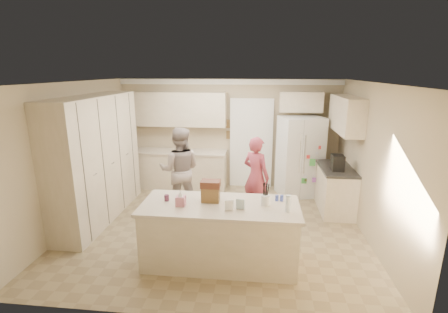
# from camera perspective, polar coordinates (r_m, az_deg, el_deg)

# --- Properties ---
(floor) EXTENTS (5.20, 4.60, 0.02)m
(floor) POSITION_cam_1_polar(r_m,az_deg,el_deg) (6.12, -1.32, -12.30)
(floor) COLOR #8D7D59
(floor) RESTS_ON ground
(ceiling) EXTENTS (5.20, 4.60, 0.02)m
(ceiling) POSITION_cam_1_polar(r_m,az_deg,el_deg) (5.45, -1.48, 13.02)
(ceiling) COLOR white
(ceiling) RESTS_ON wall_back
(wall_back) EXTENTS (5.20, 0.02, 2.60)m
(wall_back) POSITION_cam_1_polar(r_m,az_deg,el_deg) (7.88, 0.83, 4.03)
(wall_back) COLOR tan
(wall_back) RESTS_ON ground
(wall_front) EXTENTS (5.20, 0.02, 2.60)m
(wall_front) POSITION_cam_1_polar(r_m,az_deg,el_deg) (3.50, -6.48, -10.39)
(wall_front) COLOR tan
(wall_front) RESTS_ON ground
(wall_left) EXTENTS (0.02, 4.60, 2.60)m
(wall_left) POSITION_cam_1_polar(r_m,az_deg,el_deg) (6.52, -24.78, 0.30)
(wall_left) COLOR tan
(wall_left) RESTS_ON ground
(wall_right) EXTENTS (0.02, 4.60, 2.60)m
(wall_right) POSITION_cam_1_polar(r_m,az_deg,el_deg) (5.91, 24.59, -1.09)
(wall_right) COLOR tan
(wall_right) RESTS_ON ground
(crown_back) EXTENTS (5.20, 0.08, 0.12)m
(crown_back) POSITION_cam_1_polar(r_m,az_deg,el_deg) (7.69, 0.83, 12.99)
(crown_back) COLOR white
(crown_back) RESTS_ON wall_back
(pantry_bank) EXTENTS (0.60, 2.60, 2.35)m
(pantry_bank) POSITION_cam_1_polar(r_m,az_deg,el_deg) (6.56, -21.46, -0.38)
(pantry_bank) COLOR beige
(pantry_bank) RESTS_ON floor
(back_base_cab) EXTENTS (2.20, 0.60, 0.88)m
(back_base_cab) POSITION_cam_1_polar(r_m,az_deg,el_deg) (7.98, -7.66, -2.32)
(back_base_cab) COLOR beige
(back_base_cab) RESTS_ON floor
(back_countertop) EXTENTS (2.24, 0.63, 0.04)m
(back_countertop) POSITION_cam_1_polar(r_m,az_deg,el_deg) (7.85, -7.79, 0.86)
(back_countertop) COLOR beige
(back_countertop) RESTS_ON back_base_cab
(back_upper_cab) EXTENTS (2.20, 0.35, 0.80)m
(back_upper_cab) POSITION_cam_1_polar(r_m,az_deg,el_deg) (7.80, -7.81, 8.24)
(back_upper_cab) COLOR beige
(back_upper_cab) RESTS_ON wall_back
(doorway_opening) EXTENTS (0.90, 0.06, 2.10)m
(doorway_opening) POSITION_cam_1_polar(r_m,az_deg,el_deg) (7.87, 4.79, 2.11)
(doorway_opening) COLOR black
(doorway_opening) RESTS_ON floor
(doorway_casing) EXTENTS (1.02, 0.03, 2.22)m
(doorway_casing) POSITION_cam_1_polar(r_m,az_deg,el_deg) (7.84, 4.79, 2.05)
(doorway_casing) COLOR white
(doorway_casing) RESTS_ON floor
(wall_frame_upper) EXTENTS (0.15, 0.02, 0.20)m
(wall_frame_upper) POSITION_cam_1_polar(r_m,az_deg,el_deg) (7.80, 0.96, 5.78)
(wall_frame_upper) COLOR brown
(wall_frame_upper) RESTS_ON wall_back
(wall_frame_lower) EXTENTS (0.15, 0.02, 0.20)m
(wall_frame_lower) POSITION_cam_1_polar(r_m,az_deg,el_deg) (7.85, 0.95, 3.83)
(wall_frame_lower) COLOR brown
(wall_frame_lower) RESTS_ON wall_back
(refrigerator) EXTENTS (1.06, 0.93, 1.80)m
(refrigerator) POSITION_cam_1_polar(r_m,az_deg,el_deg) (7.52, 13.18, -0.03)
(refrigerator) COLOR white
(refrigerator) RESTS_ON floor
(fridge_seam) EXTENTS (0.02, 0.02, 1.78)m
(fridge_seam) POSITION_cam_1_polar(r_m,az_deg,el_deg) (7.18, 13.50, -0.76)
(fridge_seam) COLOR gray
(fridge_seam) RESTS_ON refrigerator
(fridge_dispenser) EXTENTS (0.22, 0.03, 0.35)m
(fridge_dispenser) POSITION_cam_1_polar(r_m,az_deg,el_deg) (7.08, 11.87, 1.21)
(fridge_dispenser) COLOR black
(fridge_dispenser) RESTS_ON refrigerator
(fridge_handle_l) EXTENTS (0.02, 0.02, 0.85)m
(fridge_handle_l) POSITION_cam_1_polar(r_m,az_deg,el_deg) (7.12, 13.19, 0.38)
(fridge_handle_l) COLOR silver
(fridge_handle_l) RESTS_ON refrigerator
(fridge_handle_r) EXTENTS (0.02, 0.02, 0.85)m
(fridge_handle_r) POSITION_cam_1_polar(r_m,az_deg,el_deg) (7.13, 13.99, 0.35)
(fridge_handle_r) COLOR silver
(fridge_handle_r) RESTS_ON refrigerator
(over_fridge_cab) EXTENTS (0.95, 0.35, 0.45)m
(over_fridge_cab) POSITION_cam_1_polar(r_m,az_deg,el_deg) (7.61, 13.35, 9.33)
(over_fridge_cab) COLOR beige
(over_fridge_cab) RESTS_ON wall_back
(right_base_cab) EXTENTS (0.60, 1.20, 0.88)m
(right_base_cab) POSITION_cam_1_polar(r_m,az_deg,el_deg) (6.99, 18.93, -5.56)
(right_base_cab) COLOR beige
(right_base_cab) RESTS_ON floor
(right_countertop) EXTENTS (0.63, 1.24, 0.04)m
(right_countertop) POSITION_cam_1_polar(r_m,az_deg,el_deg) (6.85, 19.17, -1.95)
(right_countertop) COLOR #2D2B28
(right_countertop) RESTS_ON right_base_cab
(right_upper_cab) EXTENTS (0.35, 1.50, 0.70)m
(right_upper_cab) POSITION_cam_1_polar(r_m,az_deg,el_deg) (6.86, 20.66, 6.94)
(right_upper_cab) COLOR beige
(right_upper_cab) RESTS_ON wall_right
(coffee_maker) EXTENTS (0.22, 0.28, 0.30)m
(coffee_maker) POSITION_cam_1_polar(r_m,az_deg,el_deg) (6.61, 19.32, -1.03)
(coffee_maker) COLOR black
(coffee_maker) RESTS_ON right_countertop
(island_base) EXTENTS (2.20, 0.90, 0.88)m
(island_base) POSITION_cam_1_polar(r_m,az_deg,el_deg) (4.93, -0.70, -13.59)
(island_base) COLOR beige
(island_base) RESTS_ON floor
(island_top) EXTENTS (2.28, 0.96, 0.05)m
(island_top) POSITION_cam_1_polar(r_m,az_deg,el_deg) (4.72, -0.72, -8.68)
(island_top) COLOR beige
(island_top) RESTS_ON island_base
(utensil_crock) EXTENTS (0.13, 0.13, 0.15)m
(utensil_crock) POSITION_cam_1_polar(r_m,az_deg,el_deg) (4.70, 7.31, -7.60)
(utensil_crock) COLOR white
(utensil_crock) RESTS_ON island_top
(tissue_box) EXTENTS (0.13, 0.13, 0.14)m
(tissue_box) POSITION_cam_1_polar(r_m,az_deg,el_deg) (4.69, -7.62, -7.74)
(tissue_box) COLOR #C26D85
(tissue_box) RESTS_ON island_top
(tissue_plume) EXTENTS (0.08, 0.08, 0.08)m
(tissue_plume) POSITION_cam_1_polar(r_m,az_deg,el_deg) (4.65, -7.66, -6.49)
(tissue_plume) COLOR white
(tissue_plume) RESTS_ON tissue_box
(dollhouse_body) EXTENTS (0.26, 0.18, 0.22)m
(dollhouse_body) POSITION_cam_1_polar(r_m,az_deg,el_deg) (4.78, -2.37, -6.64)
(dollhouse_body) COLOR brown
(dollhouse_body) RESTS_ON island_top
(dollhouse_roof) EXTENTS (0.28, 0.20, 0.10)m
(dollhouse_roof) POSITION_cam_1_polar(r_m,az_deg,el_deg) (4.73, -2.39, -4.84)
(dollhouse_roof) COLOR #592D1E
(dollhouse_roof) RESTS_ON dollhouse_body
(jam_jar) EXTENTS (0.07, 0.07, 0.09)m
(jam_jar) POSITION_cam_1_polar(r_m,az_deg,el_deg) (4.90, -10.05, -7.16)
(jam_jar) COLOR #59263F
(jam_jar) RESTS_ON island_top
(greeting_card_a) EXTENTS (0.12, 0.06, 0.16)m
(greeting_card_a) POSITION_cam_1_polar(r_m,az_deg,el_deg) (4.48, 0.89, -8.56)
(greeting_card_a) COLOR white
(greeting_card_a) RESTS_ON island_top
(greeting_card_b) EXTENTS (0.12, 0.05, 0.16)m
(greeting_card_b) POSITION_cam_1_polar(r_m,az_deg,el_deg) (4.52, 2.87, -8.38)
(greeting_card_b) COLOR silver
(greeting_card_b) RESTS_ON island_top
(water_bottle) EXTENTS (0.07, 0.07, 0.24)m
(water_bottle) POSITION_cam_1_polar(r_m,az_deg,el_deg) (4.52, 11.21, -8.12)
(water_bottle) COLOR silver
(water_bottle) RESTS_ON island_top
(shaker_salt) EXTENTS (0.05, 0.05, 0.09)m
(shaker_salt) POSITION_cam_1_polar(r_m,az_deg,el_deg) (4.88, 9.28, -7.21)
(shaker_salt) COLOR #3647A8
(shaker_salt) RESTS_ON island_top
(shaker_pepper) EXTENTS (0.05, 0.05, 0.09)m
(shaker_pepper) POSITION_cam_1_polar(r_m,az_deg,el_deg) (4.88, 10.11, -7.23)
(shaker_pepper) COLOR #3647A8
(shaker_pepper) RESTS_ON island_top
(teen_boy) EXTENTS (0.90, 0.73, 1.73)m
(teen_boy) POSITION_cam_1_polar(r_m,az_deg,el_deg) (6.54, -7.77, -2.37)
(teen_boy) COLOR #9B9592
(teen_boy) RESTS_ON floor
(teen_girl) EXTENTS (0.69, 0.64, 1.58)m
(teen_girl) POSITION_cam_1_polar(r_m,az_deg,el_deg) (6.37, 5.64, -3.47)
(teen_girl) COLOR #A73F55
(teen_girl) RESTS_ON floor
(fridge_magnets) EXTENTS (0.76, 0.02, 1.44)m
(fridge_magnets) POSITION_cam_1_polar(r_m,az_deg,el_deg) (7.17, 13.51, -0.78)
(fridge_magnets) COLOR tan
(fridge_magnets) RESTS_ON refrigerator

